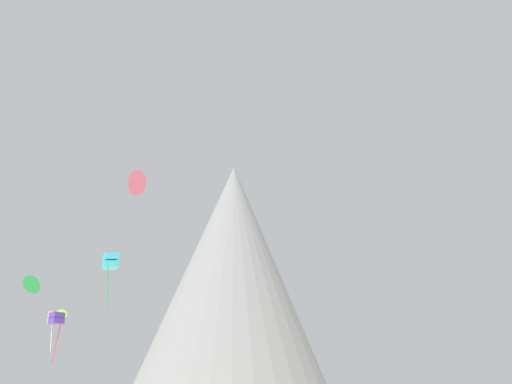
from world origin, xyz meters
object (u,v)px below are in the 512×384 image
object	(u,v)px
kite_lime_mid	(61,315)
kite_cyan_mid	(111,262)
kite_rainbow_mid	(136,183)
kite_indigo_low	(57,319)
rock_massif	(241,314)
kite_pink_mid	(56,319)
kite_green_mid	(31,285)

from	to	relation	value
kite_lime_mid	kite_cyan_mid	size ratio (longest dim) A/B	0.34
kite_rainbow_mid	kite_indigo_low	world-z (taller)	kite_rainbow_mid
kite_lime_mid	kite_cyan_mid	world-z (taller)	kite_lime_mid
kite_rainbow_mid	kite_indigo_low	bearing A→B (deg)	-100.82
rock_massif	kite_rainbow_mid	distance (m)	79.18
kite_pink_mid	kite_lime_mid	bearing A→B (deg)	-139.48
rock_massif	kite_lime_mid	size ratio (longest dim) A/B	40.29
kite_green_mid	kite_lime_mid	bearing A→B (deg)	-139.93
rock_massif	kite_lime_mid	distance (m)	57.73
rock_massif	kite_cyan_mid	xyz separation A→B (m)	(-13.15, -82.27, -10.71)
kite_indigo_low	kite_pink_mid	size ratio (longest dim) A/B	1.15
kite_rainbow_mid	rock_massif	bearing A→B (deg)	-156.99
kite_cyan_mid	kite_green_mid	size ratio (longest dim) A/B	2.14
kite_rainbow_mid	kite_cyan_mid	xyz separation A→B (m)	(-0.97, -4.05, -9.27)
kite_indigo_low	kite_green_mid	xyz separation A→B (m)	(-5.17, 6.03, 4.94)
kite_cyan_mid	kite_pink_mid	bearing A→B (deg)	5.94
kite_lime_mid	kite_rainbow_mid	xyz separation A→B (m)	(13.49, -27.43, 8.26)
rock_massif	kite_pink_mid	size ratio (longest dim) A/B	15.21
kite_pink_mid	kite_green_mid	world-z (taller)	kite_green_mid
kite_rainbow_mid	kite_lime_mid	bearing A→B (deg)	-121.96
kite_cyan_mid	kite_green_mid	world-z (taller)	kite_green_mid
kite_rainbow_mid	kite_cyan_mid	world-z (taller)	kite_rainbow_mid
kite_pink_mid	kite_cyan_mid	bearing A→B (deg)	53.67
kite_indigo_low	kite_cyan_mid	size ratio (longest dim) A/B	1.04
rock_massif	kite_rainbow_mid	world-z (taller)	rock_massif
kite_lime_mid	kite_indigo_low	distance (m)	20.73
kite_green_mid	kite_indigo_low	bearing A→B (deg)	80.95
kite_cyan_mid	kite_pink_mid	world-z (taller)	kite_cyan_mid
rock_massif	kite_indigo_low	xyz separation A→B (m)	(-20.57, -70.49, -13.67)
kite_green_mid	kite_rainbow_mid	bearing A→B (deg)	84.92
kite_cyan_mid	kite_green_mid	distance (m)	21.91
kite_lime_mid	kite_pink_mid	size ratio (longest dim) A/B	0.38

